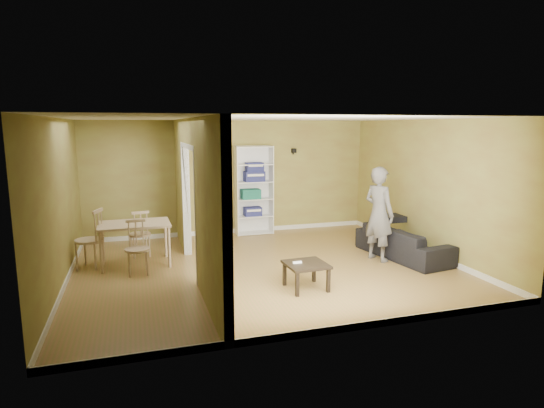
% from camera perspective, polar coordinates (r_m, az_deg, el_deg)
% --- Properties ---
extents(room_shell, '(6.50, 6.50, 6.50)m').
position_cam_1_polar(room_shell, '(7.83, -0.97, 1.13)').
color(room_shell, olive).
rests_on(room_shell, ground).
extents(partition, '(0.22, 5.50, 2.60)m').
position_cam_1_polar(partition, '(7.59, -9.72, 0.72)').
color(partition, olive).
rests_on(partition, ground).
extents(wall_speaker, '(0.10, 0.10, 0.10)m').
position_cam_1_polar(wall_speaker, '(10.78, 2.76, 6.70)').
color(wall_speaker, black).
rests_on(wall_speaker, room_shell).
extents(sofa, '(2.10, 1.14, 0.76)m').
position_cam_1_polar(sofa, '(8.99, 16.14, -4.10)').
color(sofa, black).
rests_on(sofa, ground).
extents(person, '(0.90, 0.79, 2.06)m').
position_cam_1_polar(person, '(8.57, 13.30, -0.22)').
color(person, slate).
rests_on(person, ground).
extents(bookshelf, '(0.86, 0.37, 2.03)m').
position_cam_1_polar(bookshelf, '(10.48, -2.37, 1.76)').
color(bookshelf, white).
rests_on(bookshelf, ground).
extents(paper_box_navy_a, '(0.39, 0.25, 0.20)m').
position_cam_1_polar(paper_box_navy_a, '(10.50, -2.45, -0.92)').
color(paper_box_navy_a, navy).
rests_on(paper_box_navy_a, bookshelf).
extents(paper_box_teal, '(0.43, 0.28, 0.22)m').
position_cam_1_polar(paper_box_teal, '(10.43, -2.70, 1.27)').
color(paper_box_teal, '#0F5C55').
rests_on(paper_box_teal, bookshelf).
extents(paper_box_navy_b, '(0.45, 0.29, 0.23)m').
position_cam_1_polar(paper_box_navy_b, '(10.40, -2.25, 3.49)').
color(paper_box_navy_b, navy).
rests_on(paper_box_navy_b, bookshelf).
extents(paper_box_navy_c, '(0.39, 0.25, 0.20)m').
position_cam_1_polar(paper_box_navy_c, '(10.38, -2.22, 4.50)').
color(paper_box_navy_c, '#18274B').
rests_on(paper_box_navy_c, bookshelf).
extents(coffee_table, '(0.61, 0.61, 0.41)m').
position_cam_1_polar(coffee_table, '(7.03, 4.31, -7.90)').
color(coffee_table, black).
rests_on(coffee_table, ground).
extents(game_controller, '(0.14, 0.04, 0.03)m').
position_cam_1_polar(game_controller, '(7.00, 3.18, -7.32)').
color(game_controller, white).
rests_on(game_controller, coffee_table).
extents(dining_table, '(1.23, 0.82, 0.77)m').
position_cam_1_polar(dining_table, '(8.48, -16.88, -2.82)').
color(dining_table, tan).
rests_on(dining_table, ground).
extents(chair_left, '(0.62, 0.62, 1.05)m').
position_cam_1_polar(chair_left, '(8.60, -21.99, -4.05)').
color(chair_left, tan).
rests_on(chair_left, ground).
extents(chair_near, '(0.44, 0.44, 0.91)m').
position_cam_1_polar(chair_near, '(7.99, -16.56, -5.28)').
color(chair_near, tan).
rests_on(chair_near, ground).
extents(chair_far, '(0.48, 0.48, 0.91)m').
position_cam_1_polar(chair_far, '(9.07, -16.27, -3.51)').
color(chair_far, '#D7BC7D').
rests_on(chair_far, ground).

